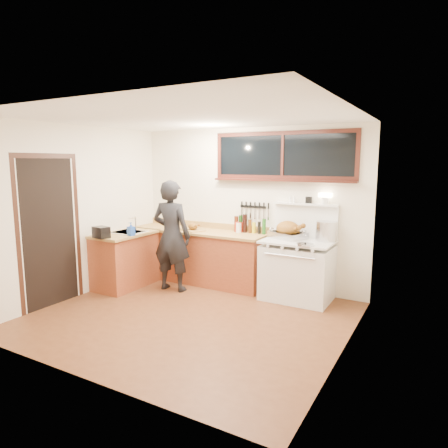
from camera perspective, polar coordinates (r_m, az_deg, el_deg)
The scene contains 20 objects.
ground_plane at distance 5.48m, azimuth -4.94°, elevation -13.26°, with size 4.00×3.50×0.02m, color #572D17.
room_shell at distance 5.09m, azimuth -5.19°, elevation 4.31°, with size 4.10×3.60×2.65m.
counter_back at distance 6.92m, azimuth -3.72°, elevation -4.49°, with size 2.44×0.64×1.00m.
counter_left at distance 6.83m, azimuth -13.91°, elevation -4.93°, with size 0.64×1.09×0.90m.
sink_unit at distance 6.79m, azimuth -13.48°, elevation -1.59°, with size 0.50×0.45×0.37m.
vintage_stove at distance 6.11m, azimuth 10.47°, elevation -6.30°, with size 1.02×0.74×1.60m.
back_window at distance 6.33m, azimuth 8.32°, elevation 8.90°, with size 2.32×0.13×0.77m.
left_doorway at distance 6.15m, azimuth -23.63°, elevation -0.91°, with size 0.02×1.04×2.17m.
knife_strip at distance 6.57m, azimuth 4.30°, elevation 2.37°, with size 0.52×0.03×0.28m.
man at distance 6.40m, azimuth -7.50°, elevation -1.70°, with size 0.69×0.49×1.77m.
soap_bottle at distance 6.44m, azimuth -13.14°, elevation -0.70°, with size 0.11×0.11×0.21m.
toaster at distance 6.38m, azimuth -17.14°, elevation -1.13°, with size 0.28×0.22×0.17m.
cutting_board at distance 6.74m, azimuth -4.46°, elevation -0.53°, with size 0.45×0.41×0.13m.
roast_turkey at distance 6.13m, azimuth 9.16°, elevation -1.06°, with size 0.61×0.53×0.27m.
stockpot at distance 6.06m, azimuth 14.41°, elevation -0.97°, with size 0.35×0.35×0.29m.
saucepan at distance 6.20m, azimuth 10.68°, elevation -1.40°, with size 0.20×0.30×0.12m.
pot_lid at distance 5.68m, azimuth 11.54°, elevation -2.88°, with size 0.31×0.31×0.04m.
coffee_tin at distance 6.59m, azimuth 2.14°, elevation -0.45°, with size 0.13×0.11×0.17m.
pitcher at distance 6.56m, azimuth 2.11°, elevation -0.51°, with size 0.11×0.11×0.16m.
bottle_cluster at distance 6.54m, azimuth 3.39°, elevation -0.14°, with size 0.57×0.07×0.30m.
Camera 1 is at (2.87, -4.18, 2.06)m, focal length 32.00 mm.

